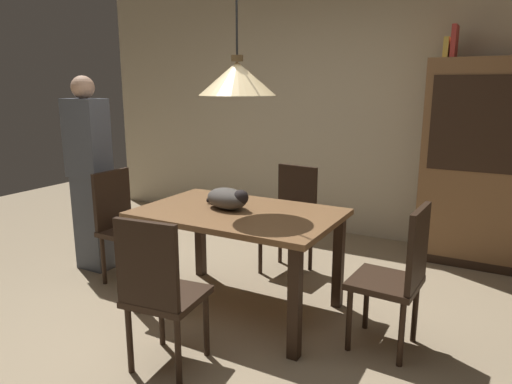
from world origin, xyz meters
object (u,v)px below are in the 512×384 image
object	(u,v)px
chair_left_side	(123,221)
person_standing	(90,175)
chair_right_side	(398,273)
chair_far_back	(291,214)
hutch_bookcase	(487,169)
book_red_tall	(455,42)
dining_table	(239,224)
pendant_lamp	(237,78)
chair_near_front	(159,289)
cat_sleeping	(228,198)
book_yellow_short	(447,48)

from	to	relation	value
chair_left_side	person_standing	size ratio (longest dim) A/B	0.55
chair_right_side	chair_left_side	world-z (taller)	same
chair_far_back	hutch_bookcase	xyz separation A→B (m)	(1.47, 0.99, 0.38)
chair_right_side	book_red_tall	bearing A→B (deg)	90.63
dining_table	pendant_lamp	bearing A→B (deg)	107.35
chair_right_side	chair_near_front	bearing A→B (deg)	-142.03
dining_table	cat_sleeping	xyz separation A→B (m)	(-0.09, 0.01, 0.18)
cat_sleeping	pendant_lamp	distance (m)	0.84
chair_near_front	cat_sleeping	bearing A→B (deg)	96.47
book_yellow_short	person_standing	distance (m)	3.34
chair_far_back	cat_sleeping	bearing A→B (deg)	-96.68
dining_table	book_yellow_short	distance (m)	2.50
hutch_bookcase	person_standing	bearing A→B (deg)	-149.27
chair_right_side	chair_far_back	world-z (taller)	same
book_red_tall	chair_far_back	bearing A→B (deg)	-138.03
book_red_tall	chair_left_side	bearing A→B (deg)	-140.17
book_yellow_short	cat_sleeping	bearing A→B (deg)	-121.65
hutch_bookcase	chair_far_back	bearing A→B (deg)	-146.12
cat_sleeping	hutch_bookcase	xyz separation A→B (m)	(1.57, 1.85, 0.06)
dining_table	hutch_bookcase	size ratio (longest dim) A/B	0.76
chair_left_side	pendant_lamp	distance (m)	1.61
pendant_lamp	book_red_tall	size ratio (longest dim) A/B	4.64
chair_near_front	chair_far_back	bearing A→B (deg)	89.98
hutch_bookcase	book_red_tall	distance (m)	1.16
book_red_tall	dining_table	bearing A→B (deg)	-120.70
hutch_bookcase	chair_right_side	bearing A→B (deg)	-100.62
chair_far_back	chair_right_side	bearing A→B (deg)	-38.25
dining_table	book_red_tall	size ratio (longest dim) A/B	5.00
cat_sleeping	person_standing	distance (m)	1.46
chair_far_back	hutch_bookcase	bearing A→B (deg)	33.88
cat_sleeping	book_red_tall	bearing A→B (deg)	57.09
chair_left_side	cat_sleeping	size ratio (longest dim) A/B	2.32
chair_left_side	pendant_lamp	size ratio (longest dim) A/B	0.72
chair_right_side	chair_left_side	size ratio (longest dim) A/B	1.00
chair_near_front	hutch_bookcase	distance (m)	3.13
chair_far_back	hutch_bookcase	world-z (taller)	hutch_bookcase
pendant_lamp	book_red_tall	distance (m)	2.19
book_yellow_short	chair_far_back	bearing A→B (deg)	-136.51
chair_left_side	cat_sleeping	world-z (taller)	chair_left_side
chair_near_front	book_red_tall	xyz separation A→B (m)	(1.10, 2.74, 1.48)
dining_table	pendant_lamp	xyz separation A→B (m)	(-0.00, 0.00, 1.01)
dining_table	chair_near_front	bearing A→B (deg)	-89.43
chair_near_front	book_red_tall	distance (m)	3.30
pendant_lamp	dining_table	bearing A→B (deg)	-72.65
chair_left_side	person_standing	distance (m)	0.55
hutch_bookcase	book_red_tall	bearing A→B (deg)	179.77
pendant_lamp	chair_near_front	bearing A→B (deg)	-89.43
cat_sleeping	chair_near_front	bearing A→B (deg)	-83.53
pendant_lamp	person_standing	distance (m)	1.74
chair_far_back	pendant_lamp	xyz separation A→B (m)	(-0.01, -0.88, 1.15)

